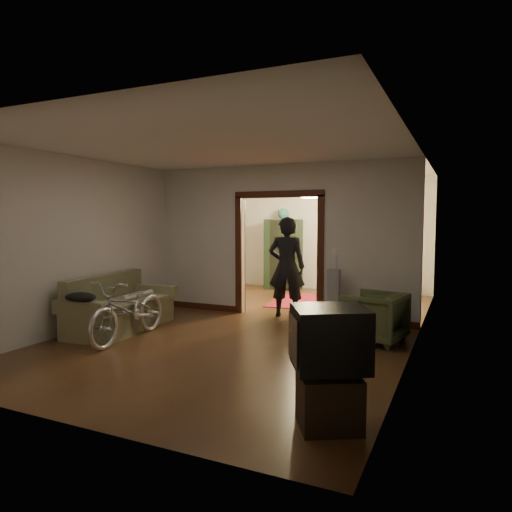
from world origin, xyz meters
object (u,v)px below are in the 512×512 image
Objects in this scene: armchair at (375,317)px; locker at (283,254)px; person at (287,267)px; desk at (367,279)px; sofa at (121,303)px; bicycle at (129,309)px.

armchair is 5.25m from locker.
person is 1.72× the size of desk.
desk reaches higher than armchair.
desk is (2.16, -0.12, -0.50)m from locker.
sofa is at bearing -117.49° from desk.
armchair is 4.21m from desk.
person reaches higher than bicycle.
bicycle is (0.56, -0.46, 0.02)m from sofa.
bicycle is 2.18× the size of armchair.
bicycle is at bearing -55.00° from armchair.
desk is at bearing 53.54° from sofa.
locker is (-3.07, 4.23, 0.53)m from armchair.
locker reaches higher than armchair.
person is 1.03× the size of locker.
bicycle is at bearing -96.00° from locker.
sofa is 2.99m from person.
locker is at bearing 82.29° from bicycle.
armchair is at bearing 7.86° from sofa.
armchair is at bearing -57.10° from locker.
desk is at bearing -155.26° from armchair.
person is 3.36m from locker.
bicycle is 3.64m from armchair.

